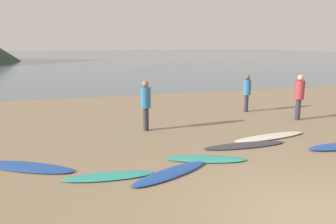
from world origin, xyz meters
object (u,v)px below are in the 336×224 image
at_px(surfboard_2, 171,173).
at_px(person_1, 247,90).
at_px(person_0, 146,101).
at_px(surfboard_1, 109,176).
at_px(surfboard_4, 245,145).
at_px(surfboard_3, 206,159).
at_px(person_2, 299,93).
at_px(surfboard_5, 270,137).
at_px(surfboard_0, 28,167).

relative_size(surfboard_2, person_1, 1.36).
height_order(person_0, person_1, person_0).
distance_m(surfboard_1, person_1, 8.37).
distance_m(surfboard_1, surfboard_4, 4.18).
xyz_separation_m(surfboard_3, person_1, (3.90, 4.90, 0.91)).
height_order(surfboard_1, person_1, person_1).
distance_m(surfboard_1, person_2, 8.41).
relative_size(person_0, person_1, 1.07).
height_order(surfboard_1, surfboard_5, surfboard_5).
relative_size(surfboard_3, person_1, 1.28).
relative_size(surfboard_0, surfboard_3, 1.18).
distance_m(surfboard_0, person_2, 9.78).
height_order(surfboard_0, surfboard_5, surfboard_5).
xyz_separation_m(surfboard_1, person_2, (7.61, 3.44, 1.01)).
height_order(surfboard_2, surfboard_3, surfboard_2).
relative_size(surfboard_0, person_2, 1.37).
bearing_deg(surfboard_1, person_0, 69.39).
xyz_separation_m(surfboard_1, person_1, (6.41, 5.30, 0.91)).
xyz_separation_m(surfboard_3, person_0, (-0.92, 3.14, 0.98)).
relative_size(surfboard_3, person_2, 1.16).
xyz_separation_m(surfboard_3, surfboard_4, (1.52, 0.72, -0.00)).
relative_size(surfboard_1, surfboard_5, 0.76).
bearing_deg(surfboard_4, surfboard_3, -154.10).
distance_m(surfboard_3, person_0, 3.42).
xyz_separation_m(surfboard_2, surfboard_3, (1.13, 0.62, -0.00)).
distance_m(surfboard_2, surfboard_5, 4.23).
distance_m(surfboard_2, surfboard_3, 1.29).
bearing_deg(surfboard_3, surfboard_4, 43.60).
bearing_deg(surfboard_1, surfboard_4, 19.14).
xyz_separation_m(surfboard_2, surfboard_5, (3.81, 1.84, 0.01)).
bearing_deg(person_2, surfboard_2, -146.00).
relative_size(surfboard_2, person_0, 1.27).
distance_m(surfboard_0, person_1, 9.31).
xyz_separation_m(surfboard_1, surfboard_4, (4.03, 1.12, -0.00)).
relative_size(surfboard_0, surfboard_4, 0.95).
bearing_deg(surfboard_5, person_0, 144.09).
height_order(surfboard_2, surfboard_4, surfboard_2).
relative_size(surfboard_4, person_0, 1.48).
relative_size(surfboard_1, person_1, 1.27).
xyz_separation_m(surfboard_1, surfboard_3, (2.52, 0.40, 0.00)).
bearing_deg(surfboard_5, surfboard_1, -170.42).
height_order(surfboard_4, person_0, person_0).
height_order(surfboard_5, person_0, person_0).
bearing_deg(person_1, surfboard_3, 72.49).
relative_size(surfboard_0, surfboard_5, 0.90).
bearing_deg(surfboard_2, surfboard_4, 1.28).
height_order(surfboard_3, person_2, person_2).
bearing_deg(surfboard_1, person_1, 43.22).
bearing_deg(person_1, person_2, 143.72).
height_order(surfboard_0, person_1, person_1).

